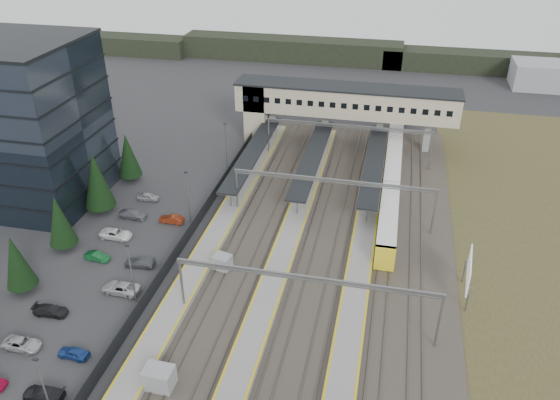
% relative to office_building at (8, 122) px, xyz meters
% --- Properties ---
extents(ground, '(220.00, 220.00, 0.00)m').
position_rel_office_building_xyz_m(ground, '(36.00, -12.00, -12.19)').
color(ground, '#2B2B2D').
rests_on(ground, ground).
extents(office_building, '(24.30, 18.30, 24.30)m').
position_rel_office_building_xyz_m(office_building, '(0.00, 0.00, 0.00)').
color(office_building, '#333D4C').
rests_on(office_building, ground).
extents(conifer_row, '(4.42, 49.82, 9.50)m').
position_rel_office_building_xyz_m(conifer_row, '(14.00, -15.86, -7.36)').
color(conifer_row, black).
rests_on(conifer_row, ground).
extents(car_park, '(10.63, 44.24, 1.29)m').
position_rel_office_building_xyz_m(car_park, '(22.22, -20.76, -11.59)').
color(car_park, silver).
rests_on(car_park, ground).
extents(lampposts, '(0.50, 53.25, 8.07)m').
position_rel_office_building_xyz_m(lampposts, '(28.00, -10.75, -7.86)').
color(lampposts, slate).
rests_on(lampposts, ground).
extents(fence, '(0.08, 90.00, 2.00)m').
position_rel_office_building_xyz_m(fence, '(29.50, -7.00, -11.19)').
color(fence, '#26282B').
rests_on(fence, ground).
extents(relay_cabin_near, '(2.92, 2.18, 2.39)m').
position_rel_office_building_xyz_m(relay_cabin_near, '(35.76, -31.12, -11.00)').
color(relay_cabin_near, '#919397').
rests_on(relay_cabin_near, ground).
extents(relay_cabin_far, '(2.57, 2.31, 2.00)m').
position_rel_office_building_xyz_m(relay_cabin_far, '(35.98, -11.79, -11.19)').
color(relay_cabin_far, '#919397').
rests_on(relay_cabin_far, ground).
extents(rail_corridor, '(34.00, 90.00, 0.92)m').
position_rel_office_building_xyz_m(rail_corridor, '(45.34, -7.00, -11.90)').
color(rail_corridor, '#37322A').
rests_on(rail_corridor, ground).
extents(canopies, '(23.10, 30.00, 3.28)m').
position_rel_office_building_xyz_m(canopies, '(43.00, 15.00, -8.27)').
color(canopies, black).
rests_on(canopies, ground).
extents(footbridge, '(40.40, 6.40, 11.20)m').
position_rel_office_building_xyz_m(footbridge, '(43.70, 30.00, -4.26)').
color(footbridge, beige).
rests_on(footbridge, ground).
extents(gantries, '(28.40, 62.28, 7.17)m').
position_rel_office_building_xyz_m(gantries, '(48.00, -9.00, -6.20)').
color(gantries, slate).
rests_on(gantries, ground).
extents(train, '(2.59, 54.00, 3.26)m').
position_rel_office_building_xyz_m(train, '(56.00, 18.64, -10.34)').
color(train, white).
rests_on(train, ground).
extents(billboard, '(0.85, 6.32, 5.45)m').
position_rel_office_building_xyz_m(billboard, '(65.60, -10.73, -8.50)').
color(billboard, slate).
rests_on(billboard, ground).
extents(treeline_far, '(170.00, 19.00, 7.00)m').
position_rel_office_building_xyz_m(treeline_far, '(59.81, 80.28, -9.24)').
color(treeline_far, black).
rests_on(treeline_far, ground).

